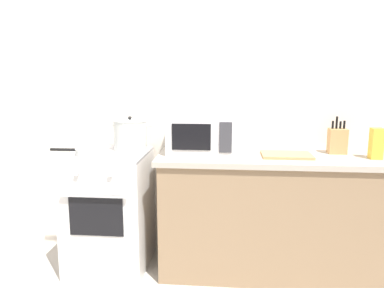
{
  "coord_description": "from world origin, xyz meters",
  "views": [
    {
      "loc": [
        0.55,
        -2.13,
        1.5
      ],
      "look_at": [
        0.3,
        0.6,
        1.0
      ],
      "focal_mm": 34.94,
      "sensor_mm": 36.0,
      "label": 1
    }
  ],
  "objects_px": {
    "frying_pan": "(89,151)",
    "pasta_box": "(376,144)",
    "stock_pot": "(130,135)",
    "microwave": "(201,133)",
    "knife_block": "(337,141)",
    "stove": "(110,210)",
    "cutting_board": "(286,155)"
  },
  "relations": [
    {
      "from": "cutting_board",
      "to": "frying_pan",
      "type": "bearing_deg",
      "value": -177.01
    },
    {
      "from": "knife_block",
      "to": "microwave",
      "type": "bearing_deg",
      "value": -176.56
    },
    {
      "from": "stove",
      "to": "cutting_board",
      "type": "distance_m",
      "value": 1.43
    },
    {
      "from": "frying_pan",
      "to": "pasta_box",
      "type": "bearing_deg",
      "value": 1.28
    },
    {
      "from": "knife_block",
      "to": "pasta_box",
      "type": "xyz_separation_m",
      "value": [
        0.22,
        -0.17,
        0.01
      ]
    },
    {
      "from": "frying_pan",
      "to": "knife_block",
      "type": "height_order",
      "value": "knife_block"
    },
    {
      "from": "stock_pot",
      "to": "cutting_board",
      "type": "distance_m",
      "value": 1.21
    },
    {
      "from": "pasta_box",
      "to": "stock_pot",
      "type": "bearing_deg",
      "value": 175.03
    },
    {
      "from": "stove",
      "to": "cutting_board",
      "type": "bearing_deg",
      "value": 0.05
    },
    {
      "from": "stock_pot",
      "to": "microwave",
      "type": "height_order",
      "value": "microwave"
    },
    {
      "from": "stock_pot",
      "to": "microwave",
      "type": "bearing_deg",
      "value": -5.02
    },
    {
      "from": "stove",
      "to": "knife_block",
      "type": "xyz_separation_m",
      "value": [
        1.75,
        0.14,
        0.56
      ]
    },
    {
      "from": "microwave",
      "to": "pasta_box",
      "type": "relative_size",
      "value": 2.27
    },
    {
      "from": "stove",
      "to": "stock_pot",
      "type": "bearing_deg",
      "value": 40.46
    },
    {
      "from": "cutting_board",
      "to": "pasta_box",
      "type": "xyz_separation_m",
      "value": [
        0.61,
        -0.03,
        0.1
      ]
    },
    {
      "from": "microwave",
      "to": "pasta_box",
      "type": "xyz_separation_m",
      "value": [
        1.25,
        -0.11,
        -0.04
      ]
    },
    {
      "from": "stock_pot",
      "to": "frying_pan",
      "type": "relative_size",
      "value": 0.83
    },
    {
      "from": "microwave",
      "to": "stove",
      "type": "bearing_deg",
      "value": -173.71
    },
    {
      "from": "microwave",
      "to": "pasta_box",
      "type": "distance_m",
      "value": 1.25
    },
    {
      "from": "stock_pot",
      "to": "cutting_board",
      "type": "xyz_separation_m",
      "value": [
        1.2,
        -0.13,
        -0.11
      ]
    },
    {
      "from": "frying_pan",
      "to": "microwave",
      "type": "xyz_separation_m",
      "value": [
        0.83,
        0.15,
        0.12
      ]
    },
    {
      "from": "frying_pan",
      "to": "microwave",
      "type": "bearing_deg",
      "value": 10.55
    },
    {
      "from": "stock_pot",
      "to": "knife_block",
      "type": "relative_size",
      "value": 1.24
    },
    {
      "from": "stove",
      "to": "knife_block",
      "type": "height_order",
      "value": "knife_block"
    },
    {
      "from": "stove",
      "to": "stock_pot",
      "type": "distance_m",
      "value": 0.61
    },
    {
      "from": "frying_pan",
      "to": "knife_block",
      "type": "distance_m",
      "value": 1.87
    },
    {
      "from": "frying_pan",
      "to": "knife_block",
      "type": "bearing_deg",
      "value": 6.64
    },
    {
      "from": "stove",
      "to": "stock_pot",
      "type": "xyz_separation_m",
      "value": [
        0.15,
        0.13,
        0.58
      ]
    },
    {
      "from": "knife_block",
      "to": "stove",
      "type": "bearing_deg",
      "value": -175.38
    },
    {
      "from": "stove",
      "to": "cutting_board",
      "type": "height_order",
      "value": "cutting_board"
    },
    {
      "from": "frying_pan",
      "to": "cutting_board",
      "type": "distance_m",
      "value": 1.46
    },
    {
      "from": "microwave",
      "to": "cutting_board",
      "type": "bearing_deg",
      "value": -7.03
    }
  ]
}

